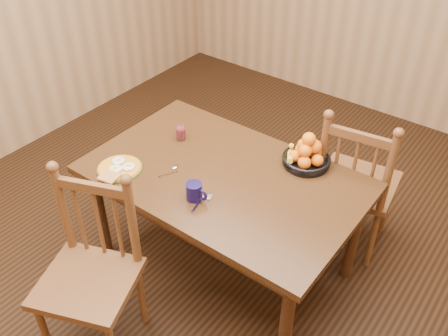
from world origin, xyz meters
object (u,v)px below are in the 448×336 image
Objects in this scene: dining_table at (224,186)px; fruit_bowl at (307,155)px; chair_far at (356,184)px; breakfast_plate at (119,168)px; coffee_mug at (195,191)px; chair_near at (91,273)px.

fruit_bowl reaches higher than dining_table.
chair_far is 1.50m from breakfast_plate.
coffee_mug is 0.72m from fruit_bowl.
fruit_bowl reaches higher than coffee_mug.
chair_far is 1.13m from coffee_mug.
coffee_mug is at bearing -116.89° from fruit_bowl.
dining_table is at bearing -130.66° from fruit_bowl.
chair_near reaches higher than fruit_bowl.
chair_near reaches higher than breakfast_plate.
chair_far is at bearing 51.75° from fruit_bowl.
chair_near reaches higher than dining_table.
chair_far is 3.61× the size of breakfast_plate.
dining_table is at bearing 32.64° from breakfast_plate.
chair_near is at bearing -111.69° from coffee_mug.
chair_near is 0.64m from breakfast_plate.
dining_table is 0.90m from chair_near.
breakfast_plate is at bearing 34.97° from chair_far.
chair_near is at bearing -114.46° from fruit_bowl.
breakfast_plate is (-0.52, -0.33, 0.10)m from dining_table.
fruit_bowl is at bearing 43.99° from chair_near.
chair_far is 3.67× the size of fruit_bowl.
fruit_bowl is (0.33, 0.38, 0.15)m from dining_table.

